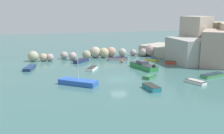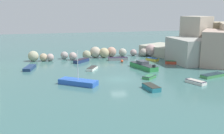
% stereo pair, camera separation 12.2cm
% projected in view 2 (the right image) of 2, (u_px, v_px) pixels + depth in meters
% --- Properties ---
extents(cove_water, '(160.00, 160.00, 0.00)m').
position_uv_depth(cove_water, '(119.00, 79.00, 44.29)').
color(cove_water, '#3A6664').
rests_on(cove_water, ground).
extents(cliff_headland_right, '(26.01, 23.98, 9.26)m').
position_uv_depth(cliff_headland_right, '(216.00, 46.00, 59.37)').
color(cliff_headland_right, '#A1A583').
rests_on(cliff_headland_right, ground).
extents(rock_breakwater, '(33.75, 4.05, 2.76)m').
position_uv_depth(rock_breakwater, '(109.00, 53.00, 62.73)').
color(rock_breakwater, '#A4A387').
rests_on(rock_breakwater, ground).
extents(channel_buoy, '(0.59, 0.59, 0.59)m').
position_uv_depth(channel_buoy, '(122.00, 61.00, 57.33)').
color(channel_buoy, '#E04C28').
rests_on(channel_buoy, cove_water).
extents(moored_boat_0, '(2.51, 2.82, 0.57)m').
position_uv_depth(moored_boat_0, '(152.00, 59.00, 59.30)').
color(moored_boat_0, gold).
rests_on(moored_boat_0, cove_water).
extents(moored_boat_1, '(3.57, 6.83, 1.44)m').
position_uv_depth(moored_boat_1, '(143.00, 66.00, 51.71)').
color(moored_boat_1, '#2E8C46').
rests_on(moored_boat_1, cove_water).
extents(moored_boat_2, '(4.67, 2.78, 0.52)m').
position_uv_depth(moored_boat_2, '(213.00, 75.00, 45.74)').
color(moored_boat_2, '#41884C').
rests_on(moored_boat_2, cove_water).
extents(moored_boat_3, '(5.84, 5.06, 5.09)m').
position_uv_depth(moored_boat_3, '(78.00, 82.00, 41.17)').
color(moored_boat_3, blue).
rests_on(moored_boat_3, cove_water).
extents(moored_boat_4, '(2.30, 4.49, 0.55)m').
position_uv_depth(moored_boat_4, '(30.00, 68.00, 51.20)').
color(moored_boat_4, navy).
rests_on(moored_boat_4, cove_water).
extents(moored_boat_5, '(2.48, 3.20, 0.52)m').
position_uv_depth(moored_boat_5, '(92.00, 68.00, 50.77)').
color(moored_boat_5, white).
rests_on(moored_boat_5, cove_water).
extents(moored_boat_6, '(3.66, 3.74, 0.68)m').
position_uv_depth(moored_boat_6, '(81.00, 61.00, 57.61)').
color(moored_boat_6, navy).
rests_on(moored_boat_6, cove_water).
extents(moored_boat_7, '(1.77, 3.31, 0.65)m').
position_uv_depth(moored_boat_7, '(151.00, 87.00, 38.71)').
color(moored_boat_7, teal).
rests_on(moored_boat_7, cove_water).
extents(moored_boat_8, '(4.26, 1.45, 0.64)m').
position_uv_depth(moored_boat_8, '(118.00, 59.00, 59.69)').
color(moored_boat_8, gray).
rests_on(moored_boat_8, cove_water).
extents(moored_boat_9, '(2.36, 3.35, 0.52)m').
position_uv_depth(moored_boat_9, '(196.00, 82.00, 41.79)').
color(moored_boat_9, white).
rests_on(moored_boat_9, cove_water).
extents(moored_boat_10, '(2.63, 2.06, 0.62)m').
position_uv_depth(moored_boat_10, '(171.00, 62.00, 56.07)').
color(moored_boat_10, '#CB4029').
rests_on(moored_boat_10, cove_water).
extents(moored_boat_11, '(2.69, 2.56, 0.47)m').
position_uv_depth(moored_boat_11, '(149.00, 77.00, 44.83)').
color(moored_boat_11, '#398847').
rests_on(moored_boat_11, cove_water).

